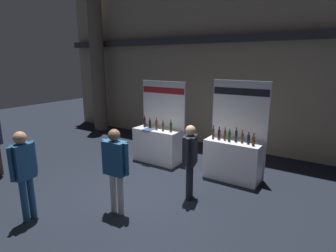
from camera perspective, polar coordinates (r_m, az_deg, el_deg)
The scene contains 7 objects.
ground_plane at distance 6.52m, azimuth -6.56°, elevation -14.27°, with size 29.05×29.05×0.00m, color black.
hall_colonnade at distance 9.75m, azimuth 11.09°, elevation 15.03°, with size 14.52×1.15×6.78m.
exhibitor_booth_0 at distance 8.33m, azimuth -2.07°, elevation -3.30°, with size 1.52×0.72×2.44m.
exhibitor_booth_1 at distance 7.29m, azimuth 13.52°, elevation -6.02°, with size 1.48×0.66×2.55m.
visitor_0 at distance 5.48m, azimuth -10.95°, elevation -7.64°, with size 0.64×0.28×1.77m.
visitor_2 at distance 5.82m, azimuth -27.94°, elevation -7.89°, with size 0.24×0.54×1.78m.
visitor_6 at distance 5.99m, azimuth 4.64°, elevation -6.15°, with size 0.35×0.54×1.70m.
Camera 1 is at (3.75, -4.39, 3.04)m, focal length 29.10 mm.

